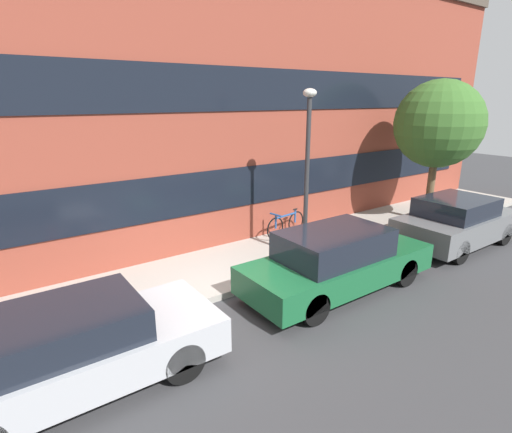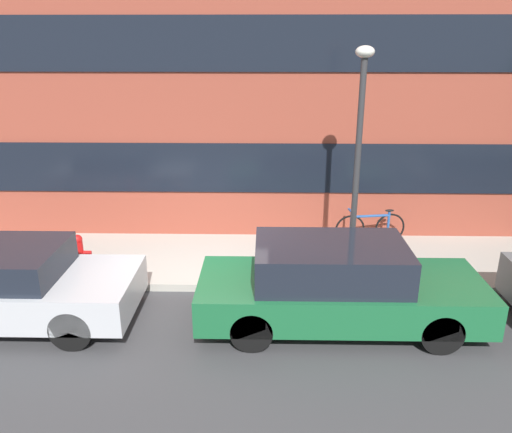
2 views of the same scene
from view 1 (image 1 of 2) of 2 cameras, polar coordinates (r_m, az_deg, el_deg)
The scene contains 10 objects.
ground_plane at distance 8.60m, azimuth -5.16°, elevation -11.92°, with size 56.00×56.00×0.00m, color #38383A.
sidewalk_strip at distance 9.57m, azimuth -9.06°, elevation -8.49°, with size 28.00×2.53×0.14m.
rowhouse_facade at distance 10.25m, azimuth -14.51°, elevation 15.17°, with size 28.00×1.02×7.84m.
parked_car_silver at distance 6.54m, azimuth -24.53°, elevation -16.75°, with size 4.13×1.72×1.30m.
parked_car_green at distance 8.89m, azimuth 11.51°, elevation -6.20°, with size 4.52×1.68×1.41m.
parked_car_grey at distance 12.70m, azimuth 26.69°, elevation -0.67°, with size 3.87×1.79×1.42m.
fire_hydrant at distance 8.08m, azimuth -22.45°, elevation -11.01°, with size 0.48×0.27×0.75m.
bicycle at distance 11.82m, azimuth 4.27°, elevation -1.02°, with size 1.57×0.44×0.77m.
street_tree at distance 14.07m, azimuth 24.63°, elevation 11.88°, with size 2.73×2.73×4.53m.
lamp_post at distance 9.76m, azimuth 7.37°, elevation 8.53°, with size 0.32×0.32×4.16m.
Camera 1 is at (-3.74, -6.57, 4.09)m, focal length 28.00 mm.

